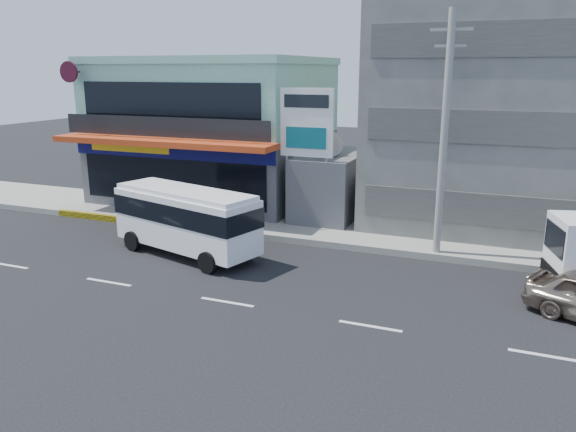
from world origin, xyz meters
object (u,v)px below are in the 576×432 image
Objects in this scene: satellite_dish at (328,155)px; utility_pole_near at (444,136)px; motorcycle_rider at (204,220)px; concrete_building at (550,85)px; billboard at (307,131)px; minibus at (186,216)px; shop_building at (216,134)px.

utility_pole_near is (6.00, -3.60, 1.57)m from satellite_dish.
utility_pole_near is at bearing 3.18° from motorcycle_rider.
billboard is (-10.50, -5.80, -2.07)m from concrete_building.
utility_pole_near is (6.50, -1.80, 0.22)m from billboard.
satellite_dish is 0.21× the size of minibus.
minibus is (-9.99, -3.49, -3.44)m from utility_pole_near.
motorcycle_rider is at bearing -151.02° from concrete_building.
satellite_dish is at bearing 74.48° from billboard.
utility_pole_near reaches higher than minibus.
minibus reaches higher than motorcycle_rider.
utility_pole_near is at bearing 19.26° from minibus.
concrete_building is 8.79m from utility_pole_near.
minibus is 3.17× the size of motorcycle_rider.
satellite_dish is 7.17m from utility_pole_near.
concrete_building is at bearing 3.35° from shop_building.
billboard is 6.75m from utility_pole_near.
minibus is at bearing -74.20° from motorcycle_rider.
shop_building is 8.27× the size of satellite_dish.
concrete_building is (18.00, 1.05, 3.00)m from shop_building.
shop_building reaches higher than satellite_dish.
minibus is (4.01, -10.03, -2.29)m from shop_building.
utility_pole_near is (-4.00, -7.60, -1.85)m from concrete_building.
shop_building is at bearing 159.79° from satellite_dish.
shop_building is 1.80× the size of billboard.
shop_building is 15.50m from utility_pole_near.
billboard is at bearing -105.52° from satellite_dish.
satellite_dish is 6.98m from motorcycle_rider.
utility_pole_near is 1.39× the size of minibus.
shop_building is 8.54m from satellite_dish.
concrete_building is 11.30m from satellite_dish.
concrete_building reaches higher than utility_pole_near.
satellite_dish is at bearing 60.65° from minibus.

